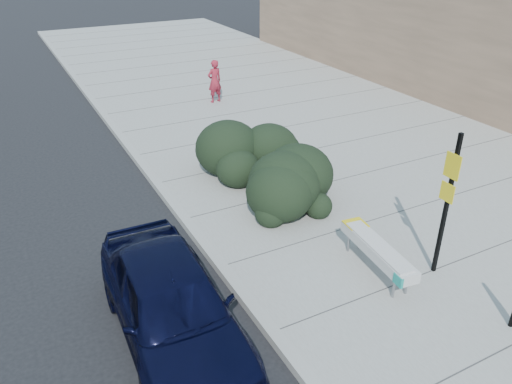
% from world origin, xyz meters
% --- Properties ---
extents(ground, '(120.00, 120.00, 0.00)m').
position_xyz_m(ground, '(0.00, 0.00, 0.00)').
color(ground, black).
rests_on(ground, ground).
extents(sidewalk_near, '(11.20, 50.00, 0.15)m').
position_xyz_m(sidewalk_near, '(5.60, 5.00, 0.07)').
color(sidewalk_near, gray).
rests_on(sidewalk_near, ground).
extents(curb_near, '(0.22, 50.00, 0.17)m').
position_xyz_m(curb_near, '(0.00, 5.00, 0.08)').
color(curb_near, '#9E9E99').
rests_on(curb_near, ground).
extents(bench, '(0.65, 2.04, 0.61)m').
position_xyz_m(bench, '(2.50, 0.51, 0.63)').
color(bench, gray).
rests_on(bench, sidewalk_near).
extents(sign_post, '(0.10, 0.32, 2.79)m').
position_xyz_m(sign_post, '(3.48, 0.00, 1.72)').
color(sign_post, black).
rests_on(sign_post, sidewalk_near).
extents(hedge, '(3.44, 4.55, 1.53)m').
position_xyz_m(hedge, '(2.51, 4.68, 0.92)').
color(hedge, black).
rests_on(hedge, sidewalk_near).
extents(sedan_navy, '(1.84, 4.28, 1.44)m').
position_xyz_m(sedan_navy, '(-1.42, 0.75, 0.72)').
color(sedan_navy, black).
rests_on(sedan_navy, ground).
extents(pedestrian, '(0.62, 0.46, 1.57)m').
position_xyz_m(pedestrian, '(4.03, 11.52, 0.93)').
color(pedestrian, maroon).
rests_on(pedestrian, sidewalk_near).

